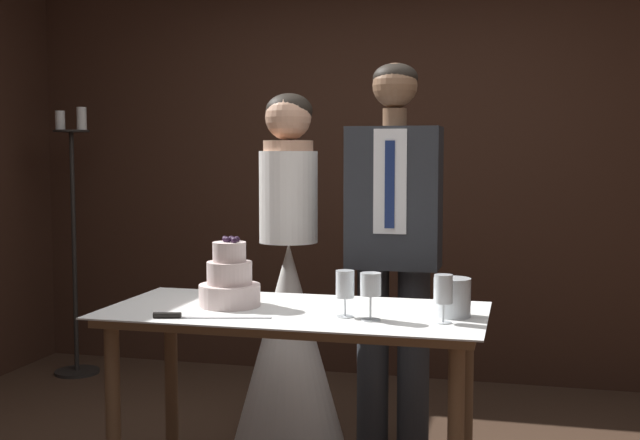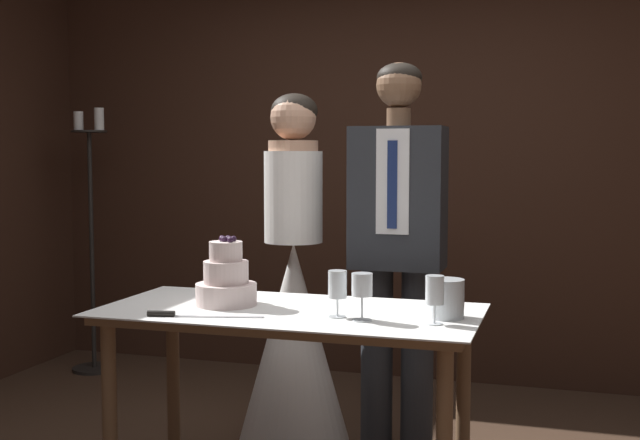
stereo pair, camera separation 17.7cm
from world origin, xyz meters
The scene contains 11 objects.
wall_back centered at (0.00, 2.09, 1.33)m, with size 4.97×0.12×2.65m, color #382116.
cake_table centered at (-0.02, -0.02, 0.70)m, with size 1.44×0.69×0.81m.
tiered_cake centered at (-0.29, -0.01, 0.90)m, with size 0.24×0.24×0.27m.
cake_knife centered at (-0.34, -0.26, 0.82)m, with size 0.42×0.12×0.02m.
wine_glass_near centered at (0.29, -0.14, 0.93)m, with size 0.07×0.07×0.17m.
wine_glass_middle centered at (0.55, -0.12, 0.92)m, with size 0.06×0.06×0.17m.
wine_glass_far centered at (0.19, -0.10, 0.92)m, with size 0.07×0.07×0.17m.
hurricane_candle centered at (0.57, 0.00, 0.87)m, with size 0.13×0.13×0.14m.
bride centered at (-0.28, 0.77, 0.63)m, with size 0.54×0.54×1.68m.
groom centered at (0.23, 0.77, 1.02)m, with size 0.43×0.25×1.81m.
candle_stand centered at (-1.93, 1.60, 0.78)m, with size 0.28×0.28×1.69m.
Camera 2 is at (0.97, -2.85, 1.39)m, focal length 45.00 mm.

